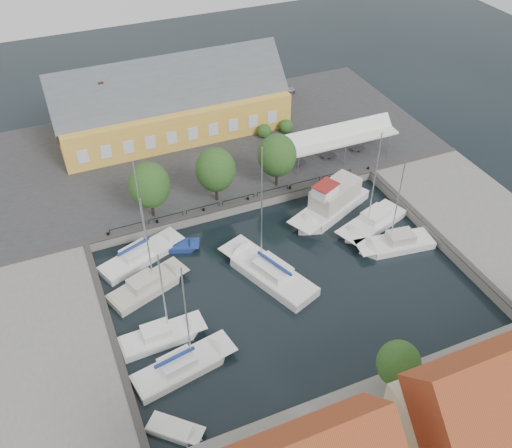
{
  "coord_description": "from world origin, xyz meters",
  "views": [
    {
      "loc": [
        -17.32,
        -34.76,
        37.79
      ],
      "look_at": [
        0.0,
        6.0,
        1.5
      ],
      "focal_mm": 40.0,
      "sensor_mm": 36.0,
      "label": 1
    }
  ],
  "objects": [
    {
      "name": "ground",
      "position": [
        0.0,
        0.0,
        0.0
      ],
      "size": [
        140.0,
        140.0,
        0.0
      ],
      "primitive_type": "plane",
      "color": "black",
      "rests_on": "ground"
    },
    {
      "name": "north_quay",
      "position": [
        0.0,
        23.0,
        0.5
      ],
      "size": [
        56.0,
        26.0,
        1.0
      ],
      "primitive_type": "cube",
      "color": "#2D2D30",
      "rests_on": "ground"
    },
    {
      "name": "west_quay",
      "position": [
        -22.0,
        -2.0,
        0.5
      ],
      "size": [
        12.0,
        24.0,
        1.0
      ],
      "primitive_type": "cube",
      "color": "slate",
      "rests_on": "ground"
    },
    {
      "name": "east_quay",
      "position": [
        22.0,
        -2.0,
        0.5
      ],
      "size": [
        12.0,
        24.0,
        1.0
      ],
      "primitive_type": "cube",
      "color": "slate",
      "rests_on": "ground"
    },
    {
      "name": "quay_edge_fittings",
      "position": [
        0.02,
        4.75,
        1.06
      ],
      "size": [
        56.0,
        24.72,
        0.4
      ],
      "color": "#383533",
      "rests_on": "north_quay"
    },
    {
      "name": "warehouse",
      "position": [
        -2.6,
        28.36,
        4.43
      ],
      "size": [
        28.56,
        14.0,
        9.55
      ],
      "color": "gold",
      "rests_on": "north_quay"
    },
    {
      "name": "tent_canopy",
      "position": [
        14.0,
        14.5,
        3.68
      ],
      "size": [
        14.0,
        4.0,
        2.83
      ],
      "color": "white",
      "rests_on": "north_quay"
    },
    {
      "name": "quay_trees",
      "position": [
        -2.0,
        12.0,
        4.88
      ],
      "size": [
        18.2,
        4.2,
        6.3
      ],
      "color": "black",
      "rests_on": "north_quay"
    },
    {
      "name": "car_silver",
      "position": [
        14.75,
        31.73,
        1.69
      ],
      "size": [
        4.13,
        1.8,
        1.39
      ],
      "primitive_type": "imported",
      "rotation": [
        0.0,
        0.0,
        1.61
      ],
      "color": "#9EA2A6",
      "rests_on": "north_quay"
    },
    {
      "name": "car_red",
      "position": [
        -7.28,
        18.05,
        1.7
      ],
      "size": [
        2.33,
        4.45,
        1.39
      ],
      "primitive_type": "imported",
      "rotation": [
        0.0,
        0.0,
        0.21
      ],
      "color": "#591A14",
      "rests_on": "north_quay"
    },
    {
      "name": "center_sailboat",
      "position": [
        -1.2,
        -0.02,
        0.36
      ],
      "size": [
        6.71,
        10.87,
        14.29
      ],
      "color": "white",
      "rests_on": "ground"
    },
    {
      "name": "trawler",
      "position": [
        8.97,
        6.52,
        1.02
      ],
      "size": [
        10.76,
        7.14,
        5.0
      ],
      "color": "white",
      "rests_on": "ground"
    },
    {
      "name": "east_boat_a",
      "position": [
        11.8,
        2.76,
        0.26
      ],
      "size": [
        8.87,
        5.45,
        12.02
      ],
      "color": "white",
      "rests_on": "ground"
    },
    {
      "name": "east_boat_b",
      "position": [
        12.19,
        -1.06,
        0.26
      ],
      "size": [
        8.18,
        3.63,
        10.89
      ],
      "color": "white",
      "rests_on": "ground"
    },
    {
      "name": "west_boat_a",
      "position": [
        -11.75,
        7.08,
        0.27
      ],
      "size": [
        8.99,
        5.46,
        11.62
      ],
      "color": "white",
      "rests_on": "ground"
    },
    {
      "name": "west_boat_b",
      "position": [
        -12.2,
        2.83,
        0.26
      ],
      "size": [
        8.03,
        5.1,
        10.6
      ],
      "color": "beige",
      "rests_on": "ground"
    },
    {
      "name": "west_boat_c",
      "position": [
        -12.6,
        -3.29,
        0.26
      ],
      "size": [
        7.37,
        2.58,
        9.99
      ],
      "color": "white",
      "rests_on": "ground"
    },
    {
      "name": "west_boat_d",
      "position": [
        -11.87,
        -6.94,
        0.27
      ],
      "size": [
        8.83,
        4.07,
        11.44
      ],
      "color": "white",
      "rests_on": "ground"
    },
    {
      "name": "launch_sw",
      "position": [
        -13.99,
        -11.87,
        0.09
      ],
      "size": [
        4.15,
        3.99,
        0.98
      ],
      "color": "white",
      "rests_on": "ground"
    },
    {
      "name": "launch_nw",
      "position": [
        -8.03,
        7.36,
        0.09
      ],
      "size": [
        4.68,
        3.14,
        0.88
      ],
      "color": "navy",
      "rests_on": "ground"
    },
    {
      "name": "townhouses",
      "position": [
        1.93,
        -23.24,
        5.82
      ],
      "size": [
        36.3,
        8.5,
        12.0
      ],
      "color": "beige",
      "rests_on": "south_bank"
    }
  ]
}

